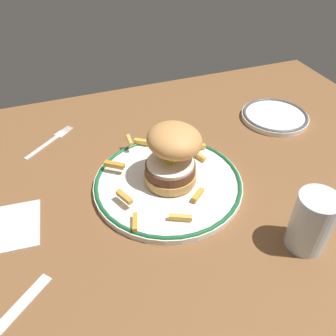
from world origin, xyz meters
TOP-DOWN VIEW (x-y plane):
  - ground_plane at (0.00, 0.00)cm, footprint 111.13×82.00cm
  - dinner_plate at (-5.91, -1.79)cm, footprint 29.01×29.01cm
  - burger at (-4.74, -1.18)cm, footprint 13.66×13.42cm
  - fries_pile at (-5.98, 1.25)cm, footprint 22.23×26.00cm
  - water_glass at (10.41, -22.64)cm, footprint 6.45×6.45cm
  - side_plate at (27.71, 12.10)cm, footprint 16.44×16.44cm
  - fork at (-26.07, 21.60)cm, footprint 11.81×10.44cm
  - napkin at (-36.42, -2.09)cm, footprint 13.07×11.90cm

SIDE VIEW (x-z plane):
  - ground_plane at x=0.00cm, z-range -4.00..0.00cm
  - fork at x=-26.07cm, z-range 0.00..0.36cm
  - napkin at x=-36.42cm, z-range 0.00..0.40cm
  - side_plate at x=27.71cm, z-range 0.03..1.63cm
  - dinner_plate at x=-5.91cm, z-range 0.04..1.64cm
  - fries_pile at x=-5.98cm, z-range 1.26..3.45cm
  - water_glass at x=10.41cm, z-range -0.57..9.96cm
  - burger at x=-4.74cm, z-range 1.60..13.14cm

